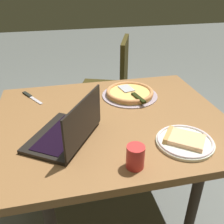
# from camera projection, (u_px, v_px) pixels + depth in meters

# --- Properties ---
(ground_plane) EXTENTS (12.00, 12.00, 0.00)m
(ground_plane) POSITION_uv_depth(u_px,v_px,m) (111.00, 213.00, 1.67)
(ground_plane) COLOR slate
(dining_table) EXTENTS (1.20, 0.97, 0.75)m
(dining_table) POSITION_uv_depth(u_px,v_px,m) (111.00, 129.00, 1.33)
(dining_table) COLOR brown
(dining_table) RESTS_ON ground_plane
(laptop) EXTENTS (0.38, 0.41, 0.21)m
(laptop) POSITION_uv_depth(u_px,v_px,m) (68.00, 131.00, 1.11)
(laptop) COLOR black
(laptop) RESTS_ON dining_table
(pizza_plate) EXTENTS (0.25, 0.25, 0.04)m
(pizza_plate) POSITION_uv_depth(u_px,v_px,m) (184.00, 141.00, 1.10)
(pizza_plate) COLOR white
(pizza_plate) RESTS_ON dining_table
(pizza_tray) EXTENTS (0.34, 0.34, 0.04)m
(pizza_tray) POSITION_uv_depth(u_px,v_px,m) (130.00, 93.00, 1.51)
(pizza_tray) COLOR #A5939F
(pizza_tray) RESTS_ON dining_table
(table_knife) EXTENTS (0.13, 0.19, 0.01)m
(table_knife) POSITION_uv_depth(u_px,v_px,m) (31.00, 97.00, 1.50)
(table_knife) COLOR beige
(table_knife) RESTS_ON dining_table
(drink_cup) EXTENTS (0.07, 0.07, 0.10)m
(drink_cup) POSITION_uv_depth(u_px,v_px,m) (135.00, 157.00, 0.95)
(drink_cup) COLOR red
(drink_cup) RESTS_ON dining_table
(chair_far) EXTENTS (0.56, 0.56, 0.92)m
(chair_far) POSITION_uv_depth(u_px,v_px,m) (111.00, 83.00, 2.29)
(chair_far) COLOR #383011
(chair_far) RESTS_ON ground_plane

